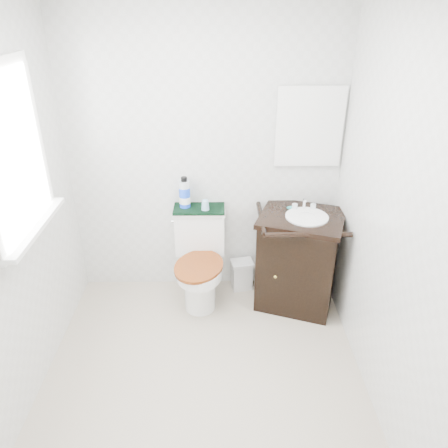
{
  "coord_description": "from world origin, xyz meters",
  "views": [
    {
      "loc": [
        0.11,
        -2.14,
        2.34
      ],
      "look_at": [
        0.15,
        0.75,
        0.83
      ],
      "focal_mm": 35.0,
      "sensor_mm": 36.0,
      "label": 1
    }
  ],
  "objects_px": {
    "trash_bin": "(242,274)",
    "mouthwash_bottle": "(185,193)",
    "toilet": "(200,263)",
    "cup": "(205,205)",
    "vanity": "(299,258)"
  },
  "relations": [
    {
      "from": "trash_bin",
      "to": "mouthwash_bottle",
      "type": "distance_m",
      "value": 0.92
    },
    {
      "from": "toilet",
      "to": "trash_bin",
      "type": "distance_m",
      "value": 0.44
    },
    {
      "from": "mouthwash_bottle",
      "to": "cup",
      "type": "bearing_deg",
      "value": -19.25
    },
    {
      "from": "toilet",
      "to": "vanity",
      "type": "height_order",
      "value": "vanity"
    },
    {
      "from": "vanity",
      "to": "trash_bin",
      "type": "xyz_separation_m",
      "value": [
        -0.45,
        0.2,
        -0.29
      ]
    },
    {
      "from": "trash_bin",
      "to": "mouthwash_bottle",
      "type": "bearing_deg",
      "value": 178.41
    },
    {
      "from": "toilet",
      "to": "mouthwash_bottle",
      "type": "distance_m",
      "value": 0.61
    },
    {
      "from": "vanity",
      "to": "toilet",
      "type": "bearing_deg",
      "value": 175.47
    },
    {
      "from": "trash_bin",
      "to": "cup",
      "type": "height_order",
      "value": "cup"
    },
    {
      "from": "vanity",
      "to": "cup",
      "type": "height_order",
      "value": "vanity"
    },
    {
      "from": "trash_bin",
      "to": "cup",
      "type": "distance_m",
      "value": 0.77
    },
    {
      "from": "toilet",
      "to": "vanity",
      "type": "relative_size",
      "value": 0.86
    },
    {
      "from": "trash_bin",
      "to": "cup",
      "type": "xyz_separation_m",
      "value": [
        -0.31,
        -0.05,
        0.71
      ]
    },
    {
      "from": "vanity",
      "to": "mouthwash_bottle",
      "type": "relative_size",
      "value": 3.57
    },
    {
      "from": "vanity",
      "to": "cup",
      "type": "relative_size",
      "value": 11.24
    }
  ]
}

